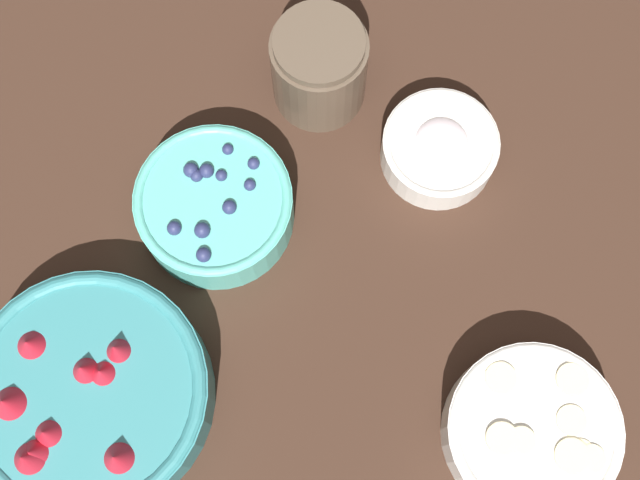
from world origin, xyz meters
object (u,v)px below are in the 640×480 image
bowl_bananas (532,432)px  bowl_cream (440,147)px  jar_chocolate (319,69)px  bowl_blueberries (215,206)px  bowl_strawberries (90,394)px

bowl_bananas → bowl_cream: size_ratio=1.36×
jar_chocolate → bowl_blueberries: bearing=22.6°
bowl_blueberries → jar_chocolate: jar_chocolate is taller
jar_chocolate → bowl_strawberries: bearing=25.7°
bowl_bananas → jar_chocolate: (-0.02, -0.40, 0.02)m
bowl_blueberries → jar_chocolate: bearing=-157.4°
bowl_cream → bowl_strawberries: bearing=5.5°
bowl_blueberries → jar_chocolate: (-0.16, -0.07, 0.01)m
bowl_blueberries → bowl_bananas: size_ratio=0.97×
bowl_blueberries → jar_chocolate: size_ratio=1.43×
bowl_blueberries → jar_chocolate: 0.17m
bowl_cream → jar_chocolate: size_ratio=1.09×
bowl_cream → jar_chocolate: bearing=-62.9°
bowl_cream → jar_chocolate: 0.14m
bowl_blueberries → bowl_strawberries: bearing=28.1°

